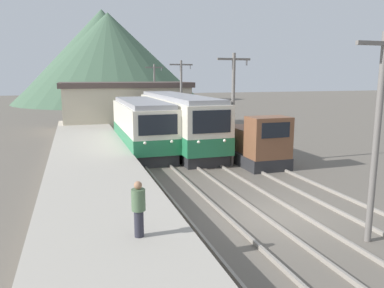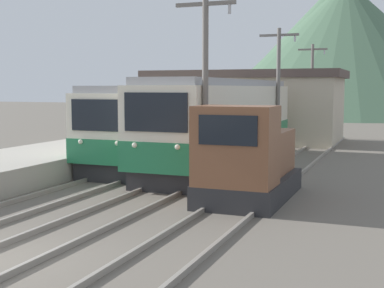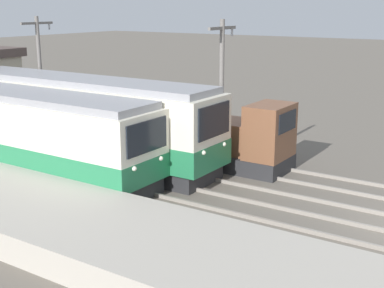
{
  "view_description": "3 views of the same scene",
  "coord_description": "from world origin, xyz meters",
  "px_view_note": "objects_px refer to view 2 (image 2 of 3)",
  "views": [
    {
      "loc": [
        -7.07,
        -11.81,
        5.22
      ],
      "look_at": [
        -1.02,
        7.27,
        1.57
      ],
      "focal_mm": 35.0,
      "sensor_mm": 36.0,
      "label": 1
    },
    {
      "loc": [
        7.61,
        -8.17,
        3.52
      ],
      "look_at": [
        0.95,
        8.76,
        1.59
      ],
      "focal_mm": 50.0,
      "sensor_mm": 36.0,
      "label": 2
    },
    {
      "loc": [
        -17.07,
        -2.86,
        7.03
      ],
      "look_at": [
        0.39,
        8.6,
        1.59
      ],
      "focal_mm": 50.0,
      "sensor_mm": 36.0,
      "label": 3
    }
  ],
  "objects_px": {
    "shunting_locomotive": "(248,162)",
    "commuter_train_left": "(158,129)",
    "catenary_mast_distant": "(312,87)",
    "commuter_train_center": "(224,126)",
    "catenary_mast_far": "(278,87)",
    "catenary_mast_mid": "(205,86)"
  },
  "relations": [
    {
      "from": "shunting_locomotive",
      "to": "commuter_train_left",
      "type": "bearing_deg",
      "value": 135.06
    },
    {
      "from": "catenary_mast_distant",
      "to": "commuter_train_center",
      "type": "bearing_deg",
      "value": -95.73
    },
    {
      "from": "commuter_train_center",
      "to": "catenary_mast_distant",
      "type": "distance_m",
      "value": 15.2
    },
    {
      "from": "shunting_locomotive",
      "to": "catenary_mast_far",
      "type": "bearing_deg",
      "value": 97.74
    },
    {
      "from": "catenary_mast_mid",
      "to": "catenary_mast_distant",
      "type": "relative_size",
      "value": 1.0
    },
    {
      "from": "commuter_train_center",
      "to": "shunting_locomotive",
      "type": "xyz_separation_m",
      "value": [
        3.0,
        -6.78,
        -0.58
      ]
    },
    {
      "from": "commuter_train_center",
      "to": "catenary_mast_mid",
      "type": "distance_m",
      "value": 7.01
    },
    {
      "from": "catenary_mast_mid",
      "to": "commuter_train_left",
      "type": "bearing_deg",
      "value": 127.43
    },
    {
      "from": "commuter_train_center",
      "to": "shunting_locomotive",
      "type": "height_order",
      "value": "commuter_train_center"
    },
    {
      "from": "commuter_train_center",
      "to": "catenary_mast_distant",
      "type": "relative_size",
      "value": 2.23
    },
    {
      "from": "shunting_locomotive",
      "to": "catenary_mast_mid",
      "type": "xyz_separation_m",
      "value": [
        -1.49,
        0.16,
        2.36
      ]
    },
    {
      "from": "catenary_mast_far",
      "to": "catenary_mast_distant",
      "type": "bearing_deg",
      "value": 90.0
    },
    {
      "from": "commuter_train_left",
      "to": "catenary_mast_far",
      "type": "relative_size",
      "value": 1.59
    },
    {
      "from": "commuter_train_left",
      "to": "commuter_train_center",
      "type": "bearing_deg",
      "value": 19.43
    },
    {
      "from": "shunting_locomotive",
      "to": "catenary_mast_distant",
      "type": "xyz_separation_m",
      "value": [
        -1.49,
        21.8,
        2.36
      ]
    },
    {
      "from": "commuter_train_center",
      "to": "catenary_mast_distant",
      "type": "bearing_deg",
      "value": 84.27
    },
    {
      "from": "commuter_train_center",
      "to": "catenary_mast_far",
      "type": "xyz_separation_m",
      "value": [
        1.51,
        4.2,
        1.77
      ]
    },
    {
      "from": "commuter_train_left",
      "to": "shunting_locomotive",
      "type": "xyz_separation_m",
      "value": [
        5.8,
        -5.79,
        -0.46
      ]
    },
    {
      "from": "commuter_train_left",
      "to": "catenary_mast_distant",
      "type": "height_order",
      "value": "catenary_mast_distant"
    },
    {
      "from": "shunting_locomotive",
      "to": "catenary_mast_distant",
      "type": "height_order",
      "value": "catenary_mast_distant"
    },
    {
      "from": "commuter_train_left",
      "to": "catenary_mast_far",
      "type": "bearing_deg",
      "value": 50.3
    },
    {
      "from": "catenary_mast_mid",
      "to": "commuter_train_center",
      "type": "bearing_deg",
      "value": 102.84
    }
  ]
}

